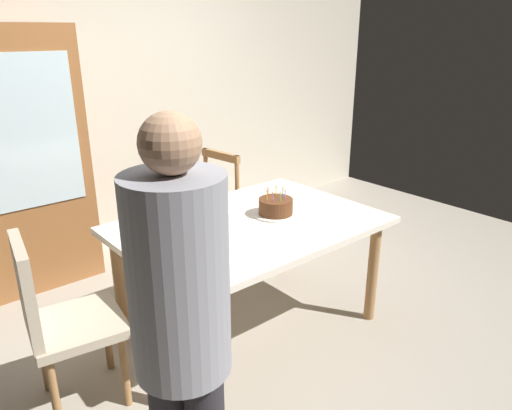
{
  "coord_description": "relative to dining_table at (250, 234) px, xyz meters",
  "views": [
    {
      "loc": [
        -1.73,
        -2.1,
        1.86
      ],
      "look_at": [
        0.05,
        0.0,
        0.85
      ],
      "focal_mm": 33.62,
      "sensor_mm": 36.0,
      "label": 1
    }
  ],
  "objects": [
    {
      "name": "fork_far_side",
      "position": [
        -0.24,
        0.24,
        0.09
      ],
      "size": [
        0.18,
        0.03,
        0.01
      ],
      "primitive_type": "cube",
      "rotation": [
        0.0,
        0.0,
        -0.07
      ],
      "color": "silver",
      "rests_on": "dining_table"
    },
    {
      "name": "china_cabinet",
      "position": [
        -0.97,
        1.56,
        0.29
      ],
      "size": [
        1.1,
        0.45,
        1.9
      ],
      "color": "brown",
      "rests_on": "ground"
    },
    {
      "name": "ground",
      "position": [
        0.0,
        0.0,
        -0.66
      ],
      "size": [
        6.4,
        6.4,
        0.0
      ],
      "primitive_type": "plane",
      "color": "#9E9384"
    },
    {
      "name": "chair_spindle_back",
      "position": [
        0.27,
        0.87,
        -0.2
      ],
      "size": [
        0.49,
        0.49,
        0.95
      ],
      "color": "#9E7042",
      "rests_on": "ground"
    },
    {
      "name": "fork_near_celebrant",
      "position": [
        -0.59,
        -0.25,
        0.09
      ],
      "size": [
        0.18,
        0.02,
        0.01
      ],
      "primitive_type": "cube",
      "rotation": [
        0.0,
        0.0,
        0.01
      ],
      "color": "silver",
      "rests_on": "dining_table"
    },
    {
      "name": "plate_near_celebrant",
      "position": [
        -0.43,
        -0.25,
        0.09
      ],
      "size": [
        0.22,
        0.22,
        0.01
      ],
      "primitive_type": "cylinder",
      "color": "white",
      "rests_on": "dining_table"
    },
    {
      "name": "dining_table",
      "position": [
        0.0,
        0.0,
        0.0
      ],
      "size": [
        1.57,
        1.09,
        0.75
      ],
      "color": "silver",
      "rests_on": "ground"
    },
    {
      "name": "back_wall",
      "position": [
        0.0,
        1.85,
        0.64
      ],
      "size": [
        6.4,
        0.1,
        2.6
      ],
      "primitive_type": "cube",
      "color": "beige",
      "rests_on": "ground"
    },
    {
      "name": "plate_far_side",
      "position": [
        -0.08,
        0.25,
        0.09
      ],
      "size": [
        0.22,
        0.22,
        0.01
      ],
      "primitive_type": "cylinder",
      "color": "white",
      "rests_on": "dining_table"
    },
    {
      "name": "chair_upholstered",
      "position": [
        -1.17,
        0.08,
        -0.13
      ],
      "size": [
        0.51,
        0.5,
        0.95
      ],
      "color": "tan",
      "rests_on": "ground"
    },
    {
      "name": "person_celebrant",
      "position": [
        -1.06,
        -0.94,
        0.28
      ],
      "size": [
        0.32,
        0.32,
        1.65
      ],
      "color": "#262328",
      "rests_on": "ground"
    },
    {
      "name": "birthday_cake",
      "position": [
        0.2,
        -0.02,
        0.13
      ],
      "size": [
        0.28,
        0.28,
        0.18
      ],
      "color": "silver",
      "rests_on": "dining_table"
    }
  ]
}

